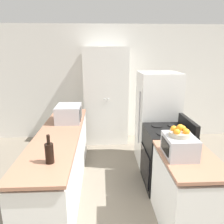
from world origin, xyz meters
name	(u,v)px	position (x,y,z in m)	size (l,w,h in m)	color
wall_back	(109,83)	(0.00, 3.54, 1.30)	(7.00, 0.06, 2.60)	white
counter_left	(61,162)	(-0.79, 1.40, 0.44)	(0.60, 2.60, 0.91)	silver
counter_right	(186,194)	(0.79, 0.58, 0.44)	(0.60, 0.96, 0.91)	silver
pantry_cabinet	(106,96)	(-0.07, 3.23, 1.05)	(0.96, 0.55, 2.11)	white
stove	(166,157)	(0.81, 1.43, 0.46)	(0.66, 0.71, 1.07)	black
refrigerator	(157,119)	(0.82, 2.17, 0.84)	(0.71, 0.69, 1.67)	white
microwave	(69,113)	(-0.71, 1.91, 1.04)	(0.40, 0.48, 0.27)	#B2B2B7
wine_bottle	(49,153)	(-0.71, 0.52, 1.02)	(0.09, 0.09, 0.31)	black
toaster_oven	(179,146)	(0.67, 0.61, 1.02)	(0.32, 0.39, 0.23)	#B2B2B7
fruit_bowl	(180,132)	(0.66, 0.61, 1.18)	(0.23, 0.23, 0.13)	#B2A893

